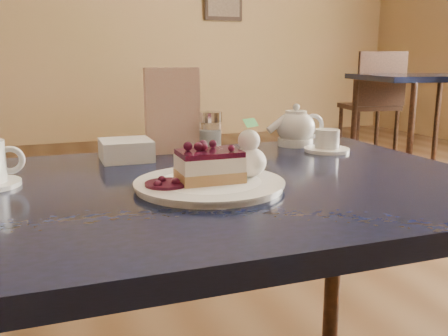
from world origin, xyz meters
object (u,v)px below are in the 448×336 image
object	(u,v)px
main_table	(202,219)
tea_set	(302,131)
dessert_plate	(209,185)
cheesecake_slice	(209,166)
bg_table_far_right	(422,164)

from	to	relation	value
main_table	tea_set	bearing A→B (deg)	37.45
tea_set	main_table	bearing A→B (deg)	-143.59
dessert_plate	tea_set	xyz separation A→B (m)	(0.36, 0.31, 0.03)
main_table	dessert_plate	world-z (taller)	dessert_plate
cheesecake_slice	tea_set	world-z (taller)	tea_set
cheesecake_slice	bg_table_far_right	world-z (taller)	bg_table_far_right
cheesecake_slice	dessert_plate	bearing A→B (deg)	-88.97
tea_set	bg_table_far_right	xyz separation A→B (m)	(2.25, 1.98, -0.64)
tea_set	bg_table_far_right	size ratio (longest dim) A/B	0.11
tea_set	bg_table_far_right	bearing A→B (deg)	41.34
main_table	bg_table_far_right	bearing A→B (deg)	41.74
cheesecake_slice	tea_set	distance (m)	0.47
main_table	tea_set	world-z (taller)	tea_set
main_table	dessert_plate	bearing A→B (deg)	-90.00
dessert_plate	cheesecake_slice	distance (m)	0.03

